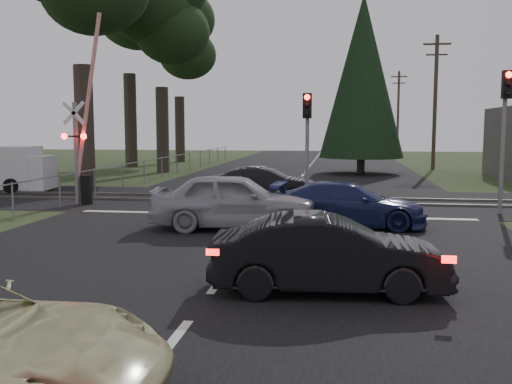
% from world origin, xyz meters
% --- Properties ---
extents(ground, '(120.00, 120.00, 0.00)m').
position_xyz_m(ground, '(0.00, 0.00, 0.00)').
color(ground, '#283A1A').
rests_on(ground, ground).
extents(road, '(14.00, 100.00, 0.01)m').
position_xyz_m(road, '(0.00, 10.00, 0.01)').
color(road, black).
rests_on(road, ground).
extents(rail_corridor, '(120.00, 8.00, 0.01)m').
position_xyz_m(rail_corridor, '(0.00, 12.00, 0.01)').
color(rail_corridor, black).
rests_on(rail_corridor, ground).
extents(stop_line, '(13.00, 0.35, 0.00)m').
position_xyz_m(stop_line, '(0.00, 8.20, 0.01)').
color(stop_line, silver).
rests_on(stop_line, ground).
extents(rail_near, '(120.00, 0.12, 0.10)m').
position_xyz_m(rail_near, '(0.00, 11.20, 0.05)').
color(rail_near, '#59544C').
rests_on(rail_near, ground).
extents(rail_far, '(120.00, 0.12, 0.10)m').
position_xyz_m(rail_far, '(0.00, 12.80, 0.05)').
color(rail_far, '#59544C').
rests_on(rail_far, ground).
extents(crossing_signal, '(1.62, 0.38, 6.96)m').
position_xyz_m(crossing_signal, '(-7.27, 9.79, 2.06)').
color(crossing_signal, slate).
rests_on(crossing_signal, ground).
extents(traffic_signal_right, '(0.68, 0.48, 4.70)m').
position_xyz_m(traffic_signal_right, '(7.55, 9.47, 3.31)').
color(traffic_signal_right, slate).
rests_on(traffic_signal_right, ground).
extents(traffic_signal_center, '(0.32, 0.48, 4.10)m').
position_xyz_m(traffic_signal_center, '(1.00, 10.68, 2.81)').
color(traffic_signal_center, slate).
rests_on(traffic_signal_center, ground).
extents(utility_pole_mid, '(1.80, 0.26, 9.00)m').
position_xyz_m(utility_pole_mid, '(8.50, 30.00, 4.73)').
color(utility_pole_mid, '#4C3D2D').
rests_on(utility_pole_mid, ground).
extents(utility_pole_far, '(1.80, 0.26, 9.00)m').
position_xyz_m(utility_pole_far, '(8.50, 55.00, 4.73)').
color(utility_pole_far, '#4C3D2D').
rests_on(utility_pole_far, ground).
extents(euc_tree_c, '(6.00, 6.00, 13.20)m').
position_xyz_m(euc_tree_c, '(-9.00, 25.00, 9.51)').
color(euc_tree_c, '#473D33').
rests_on(euc_tree_c, ground).
extents(euc_tree_d, '(7.50, 7.50, 16.50)m').
position_xyz_m(euc_tree_d, '(-13.00, 30.00, 11.91)').
color(euc_tree_d, '#473D33').
rests_on(euc_tree_d, ground).
extents(euc_tree_e, '(6.00, 6.00, 13.20)m').
position_xyz_m(euc_tree_e, '(-11.00, 36.00, 9.51)').
color(euc_tree_e, '#473D33').
rests_on(euc_tree_e, ground).
extents(conifer_tree, '(5.20, 5.20, 11.00)m').
position_xyz_m(conifer_tree, '(3.50, 26.00, 5.99)').
color(conifer_tree, '#473D33').
rests_on(conifer_tree, ground).
extents(fence_left, '(0.10, 36.00, 1.20)m').
position_xyz_m(fence_left, '(-7.80, 22.50, 0.00)').
color(fence_left, slate).
rests_on(fence_left, ground).
extents(dark_hatchback, '(4.20, 1.75, 1.35)m').
position_xyz_m(dark_hatchback, '(2.02, -0.36, 0.67)').
color(dark_hatchback, black).
rests_on(dark_hatchback, ground).
extents(silver_car, '(4.86, 2.36, 1.60)m').
position_xyz_m(silver_car, '(-0.75, 5.57, 0.80)').
color(silver_car, '#999BA0').
rests_on(silver_car, ground).
extents(blue_sedan, '(4.56, 2.11, 1.29)m').
position_xyz_m(blue_sedan, '(2.47, 6.47, 0.64)').
color(blue_sedan, '#1A2250').
rests_on(blue_sedan, ground).
extents(dark_car_far, '(4.14, 1.55, 1.35)m').
position_xyz_m(dark_car_far, '(-0.69, 11.48, 0.68)').
color(dark_car_far, black).
rests_on(dark_car_far, ground).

